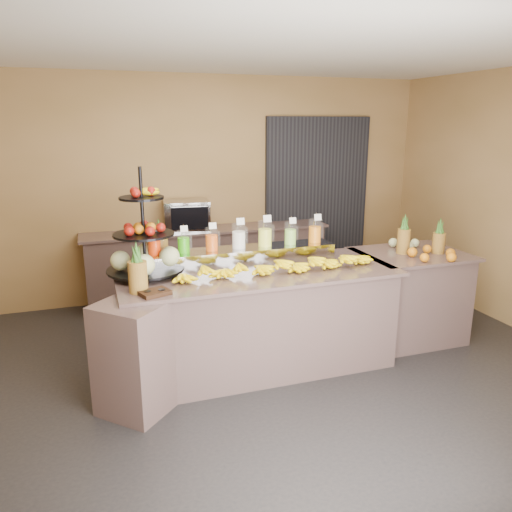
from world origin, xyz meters
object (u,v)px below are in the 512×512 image
fruit_stand (150,248)px  right_fruit_pile (426,248)px  condiment_caddy (155,293)px  pitcher_tray (239,256)px  banana_heap (277,264)px  oven_warmer (187,215)px

fruit_stand → right_fruit_pile: size_ratio=1.96×
right_fruit_pile → condiment_caddy: bearing=-173.5°
condiment_caddy → right_fruit_pile: right_fruit_pile is taller
pitcher_tray → banana_heap: bearing=-56.2°
pitcher_tray → banana_heap: banana_heap is taller
condiment_caddy → right_fruit_pile: bearing=6.5°
banana_heap → condiment_caddy: bearing=-166.1°
condiment_caddy → banana_heap: bearing=13.9°
banana_heap → oven_warmer: (-0.41, 2.03, 0.11)m
banana_heap → pitcher_tray: bearing=123.8°
right_fruit_pile → oven_warmer: size_ratio=0.87×
banana_heap → fruit_stand: size_ratio=1.99×
banana_heap → fruit_stand: fruit_stand is taller
pitcher_tray → fruit_stand: size_ratio=1.97×
condiment_caddy → oven_warmer: oven_warmer is taller
banana_heap → right_fruit_pile: 1.60m
fruit_stand → right_fruit_pile: fruit_stand is taller
pitcher_tray → fruit_stand: (-0.83, -0.09, 0.16)m
condiment_caddy → pitcher_tray: bearing=36.1°
fruit_stand → right_fruit_pile: 2.69m
pitcher_tray → banana_heap: (0.24, -0.36, -0.00)m
banana_heap → oven_warmer: oven_warmer is taller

